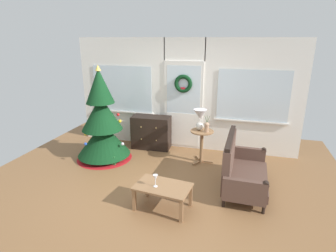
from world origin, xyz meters
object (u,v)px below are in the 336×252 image
object	(u,v)px
christmas_tree	(102,126)
settee_sofa	(240,169)
flower_vase	(207,127)
coffee_table	(163,189)
gift_box	(112,159)
table_lamp	(200,117)
side_table	(202,140)
wine_glass	(155,178)
dresser_cabinet	(151,132)

from	to	relation	value
christmas_tree	settee_sofa	bearing A→B (deg)	-10.11
settee_sofa	flower_vase	distance (m)	1.18
coffee_table	gift_box	size ratio (longest dim) A/B	4.50
table_lamp	gift_box	world-z (taller)	table_lamp
flower_vase	table_lamp	bearing A→B (deg)	147.99
christmas_tree	settee_sofa	xyz separation A→B (m)	(2.90, -0.52, -0.37)
side_table	table_lamp	bearing A→B (deg)	146.31
gift_box	wine_glass	bearing A→B (deg)	-42.51
side_table	flower_vase	world-z (taller)	flower_vase
christmas_tree	settee_sofa	size ratio (longest dim) A/B	1.41
settee_sofa	gift_box	xyz separation A→B (m)	(-2.60, 0.29, -0.28)
side_table	coffee_table	size ratio (longest dim) A/B	0.79
side_table	wine_glass	distance (m)	1.92
side_table	flower_vase	bearing A→B (deg)	-30.96
dresser_cabinet	settee_sofa	bearing A→B (deg)	-33.13
christmas_tree	gift_box	world-z (taller)	christmas_tree
christmas_tree	side_table	world-z (taller)	christmas_tree
dresser_cabinet	side_table	distance (m)	1.37
table_lamp	wine_glass	xyz separation A→B (m)	(-0.34, -1.91, -0.46)
dresser_cabinet	table_lamp	world-z (taller)	table_lamp
dresser_cabinet	settee_sofa	xyz separation A→B (m)	(2.09, -1.37, -0.01)
table_lamp	dresser_cabinet	bearing A→B (deg)	160.46
settee_sofa	wine_glass	bearing A→B (deg)	-141.05
dresser_cabinet	gift_box	world-z (taller)	dresser_cabinet
coffee_table	table_lamp	bearing A→B (deg)	82.52
table_lamp	wine_glass	size ratio (longest dim) A/B	2.26
settee_sofa	flower_vase	size ratio (longest dim) A/B	4.10
dresser_cabinet	table_lamp	xyz separation A→B (m)	(1.22, -0.43, 0.60)
settee_sofa	gift_box	size ratio (longest dim) A/B	7.22
dresser_cabinet	settee_sofa	world-z (taller)	settee_sofa
christmas_tree	coffee_table	size ratio (longest dim) A/B	2.27
dresser_cabinet	wine_glass	distance (m)	2.51
flower_vase	wine_glass	xyz separation A→B (m)	(-0.50, -1.81, -0.29)
dresser_cabinet	settee_sofa	distance (m)	2.50
christmas_tree	wine_glass	distance (m)	2.26
settee_sofa	wine_glass	xyz separation A→B (m)	(-1.21, -0.98, 0.16)
settee_sofa	side_table	xyz separation A→B (m)	(-0.81, 0.89, 0.12)
wine_glass	flower_vase	bearing A→B (deg)	74.48
coffee_table	flower_vase	bearing A→B (deg)	77.07
settee_sofa	coffee_table	distance (m)	1.45
side_table	table_lamp	distance (m)	0.49
flower_vase	christmas_tree	bearing A→B (deg)	-171.81
side_table	table_lamp	xyz separation A→B (m)	(-0.06, 0.04, 0.49)
christmas_tree	table_lamp	distance (m)	2.08
side_table	gift_box	size ratio (longest dim) A/B	3.54
settee_sofa	table_lamp	bearing A→B (deg)	133.05
dresser_cabinet	wine_glass	xyz separation A→B (m)	(0.88, -2.35, 0.14)
flower_vase	gift_box	distance (m)	2.09
dresser_cabinet	flower_vase	xyz separation A→B (m)	(1.38, -0.53, 0.43)
christmas_tree	flower_vase	world-z (taller)	christmas_tree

